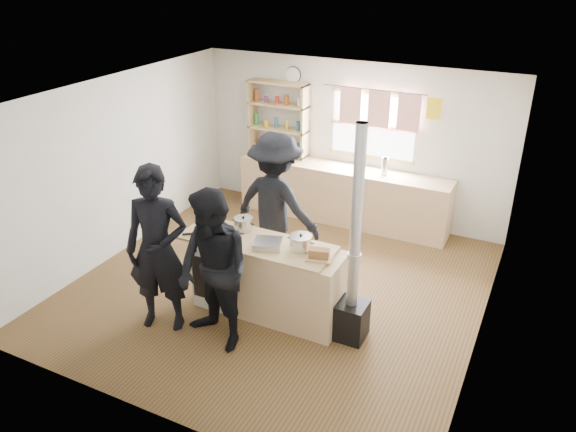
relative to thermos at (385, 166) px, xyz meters
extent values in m
cube|color=brown|center=(-0.66, -2.22, -1.04)|extent=(5.00, 5.00, 0.01)
cube|color=tan|center=(-0.66, 0.00, -0.58)|extent=(3.40, 0.55, 0.90)
cube|color=tan|center=(-1.86, 0.12, -0.10)|extent=(1.00, 0.28, 0.03)
cube|color=tan|center=(-1.86, 0.12, 0.30)|extent=(1.00, 0.28, 0.03)
cube|color=tan|center=(-1.86, 0.12, 0.70)|extent=(1.00, 0.28, 0.03)
cube|color=tan|center=(-1.86, 0.12, 1.05)|extent=(1.00, 0.28, 0.03)
cube|color=tan|center=(-2.34, 0.12, 0.47)|extent=(0.04, 0.28, 1.20)
cube|color=tan|center=(-1.38, 0.12, 0.47)|extent=(0.04, 0.28, 1.20)
cylinder|color=silver|center=(0.00, 0.00, 0.00)|extent=(0.10, 0.10, 0.27)
cube|color=silver|center=(-1.11, -2.77, -0.58)|extent=(0.60, 0.60, 0.90)
cube|color=#D4AF80|center=(-0.21, -2.77, -0.58)|extent=(1.20, 0.60, 0.90)
cube|color=tan|center=(-0.66, -2.77, -0.12)|extent=(1.84, 0.64, 0.03)
cylinder|color=black|center=(-1.25, -2.87, -0.08)|extent=(0.36, 0.36, 0.05)
cylinder|color=#204F1B|center=(-1.25, -2.87, -0.06)|extent=(0.23, 0.23, 0.02)
cube|color=silver|center=(-0.48, -2.83, -0.07)|extent=(0.38, 0.36, 0.08)
cube|color=brown|center=(-0.48, -2.83, -0.04)|extent=(0.33, 0.31, 0.02)
cylinder|color=#B9B9BB|center=(-0.94, -2.59, -0.03)|extent=(0.22, 0.22, 0.15)
cylinder|color=#B9B9BB|center=(-0.94, -2.59, 0.05)|extent=(0.23, 0.23, 0.01)
sphere|color=black|center=(-0.94, -2.59, 0.07)|extent=(0.03, 0.03, 0.03)
cylinder|color=silver|center=(-0.12, -2.72, -0.02)|extent=(0.25, 0.25, 0.16)
cylinder|color=silver|center=(-0.12, -2.72, 0.06)|extent=(0.26, 0.26, 0.01)
sphere|color=black|center=(-0.12, -2.72, 0.08)|extent=(0.03, 0.03, 0.03)
cube|color=tan|center=(0.15, -2.83, -0.09)|extent=(0.32, 0.26, 0.02)
cube|color=olive|center=(0.15, -2.83, -0.03)|extent=(0.24, 0.16, 0.10)
cube|color=black|center=(0.54, -2.79, -0.81)|extent=(0.35, 0.35, 0.45)
cylinder|color=#ADADB2|center=(0.54, -2.79, 0.44)|extent=(0.12, 0.12, 2.05)
imported|color=black|center=(-1.49, -3.51, -0.06)|extent=(0.83, 0.68, 1.96)
imported|color=black|center=(-0.75, -3.53, -0.12)|extent=(1.06, 0.94, 1.82)
imported|color=black|center=(-0.89, -1.83, -0.07)|extent=(1.33, 0.88, 1.93)
camera|label=1|loc=(2.20, -7.74, 2.95)|focal=35.00mm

